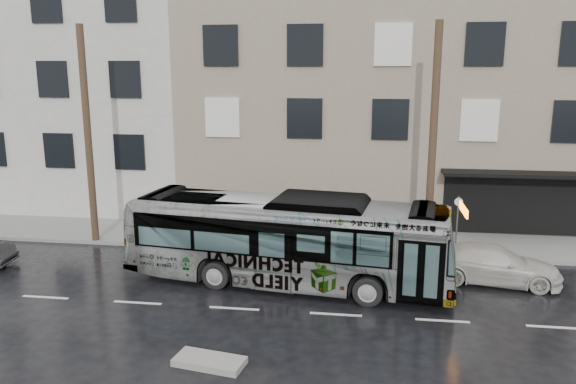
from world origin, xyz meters
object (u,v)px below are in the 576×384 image
Objects in this scene: utility_pole_front at (433,142)px; utility_pole_rear at (88,136)px; white_sedan at (493,264)px; sign_post at (457,226)px; bus at (287,240)px.

utility_pole_front and utility_pole_rear have the same top height.
utility_pole_rear is 1.98× the size of white_sedan.
utility_pole_rear is 3.75× the size of sign_post.
utility_pole_front is 3.75× the size of sign_post.
white_sedan is (2.04, -2.32, -3.99)m from utility_pole_front.
bus is at bearing -21.31° from utility_pole_rear.
utility_pole_rear is at bearing 180.00° from sign_post.
utility_pole_rear is 16.69m from white_sedan.
bus reaches higher than white_sedan.
utility_pole_rear is at bearing 76.69° from bus.
utility_pole_front reaches higher than sign_post.
utility_pole_rear is 0.79× the size of bus.
utility_pole_rear is 15.46m from sign_post.
bus is at bearing -151.07° from sign_post.
bus is at bearing 106.62° from white_sedan.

